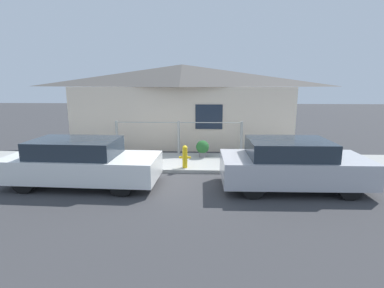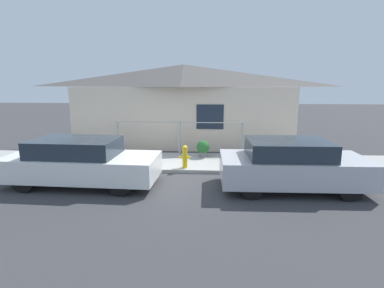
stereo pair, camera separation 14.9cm
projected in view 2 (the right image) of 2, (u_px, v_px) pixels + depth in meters
name	position (u px, v px, depth m)	size (l,w,h in m)	color
ground_plane	(173.00, 173.00, 9.56)	(60.00, 60.00, 0.00)	#38383A
sidewalk	(177.00, 162.00, 10.68)	(24.00, 2.32, 0.11)	#9E9E99
house	(183.00, 81.00, 12.86)	(9.75, 2.23, 3.59)	beige
fence	(179.00, 136.00, 11.51)	(4.90, 0.10, 1.28)	#999993
car_left	(81.00, 162.00, 8.38)	(4.27, 1.80, 1.32)	white
car_right	(291.00, 165.00, 8.04)	(3.88, 1.82, 1.35)	#B7B7BC
fire_hydrant	(185.00, 156.00, 9.71)	(0.38, 0.17, 0.74)	yellow
potted_plant_near_hydrant	(203.00, 148.00, 11.07)	(0.48, 0.48, 0.63)	slate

